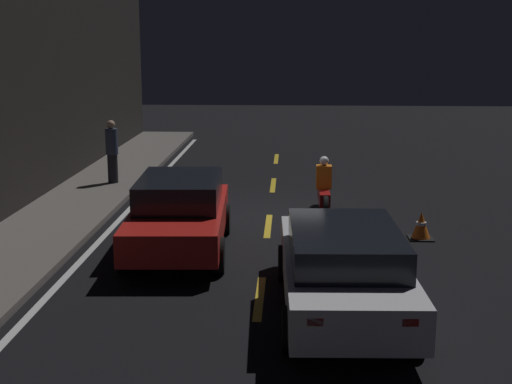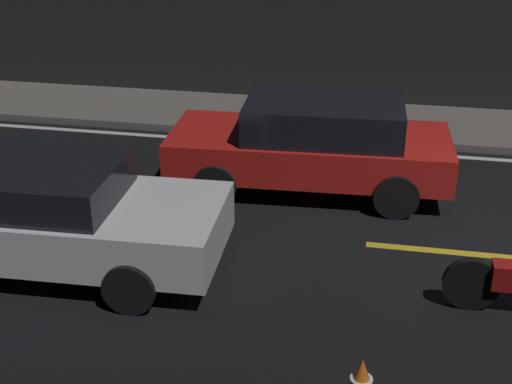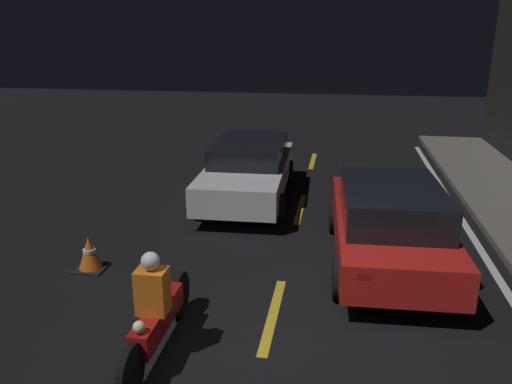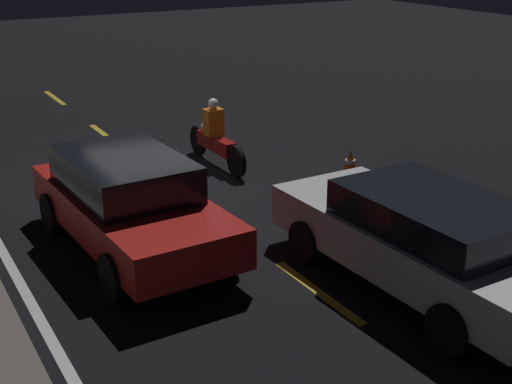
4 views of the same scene
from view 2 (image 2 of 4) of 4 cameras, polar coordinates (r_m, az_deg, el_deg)
The scene contains 6 objects.
raised_curb at distance 14.17m, azimuth 17.96°, elevation 4.76°, with size 28.00×2.19×0.14m.
lane_dash_b at distance 10.35m, azimuth -10.91°, elevation -2.32°, with size 2.00×0.14×0.01m.
lane_dash_c at distance 9.72m, azimuth 14.71°, elevation -4.61°, with size 2.00×0.14×0.01m.
lane_solid_kerb at distance 12.95m, azimuth 18.48°, elevation 2.49°, with size 25.20×0.14×0.01m.
sedan_white at distance 9.22m, azimuth -17.36°, elevation -1.48°, with size 4.65×2.01×1.37m.
taxi_red at distance 10.94m, azimuth 4.63°, elevation 3.99°, with size 4.33×2.03×1.44m.
Camera 2 is at (-1.85, -8.49, 4.66)m, focal length 50.00 mm.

